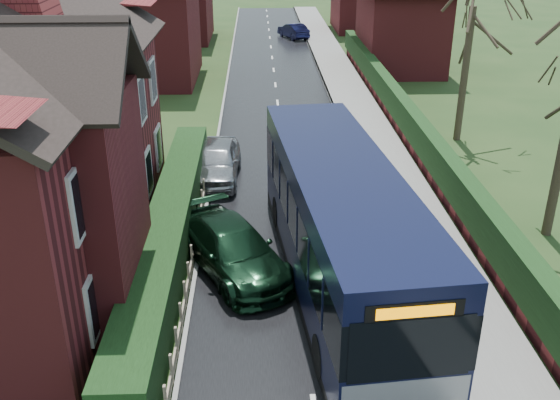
{
  "coord_description": "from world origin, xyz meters",
  "views": [
    {
      "loc": [
        -1.12,
        -12.15,
        9.81
      ],
      "look_at": [
        -0.49,
        5.11,
        1.8
      ],
      "focal_mm": 40.0,
      "sensor_mm": 36.0,
      "label": 1
    }
  ],
  "objects_px": {
    "bus": "(341,228)",
    "bus_stop_sign": "(474,339)",
    "car_silver": "(217,161)",
    "car_green": "(233,249)"
  },
  "relations": [
    {
      "from": "bus",
      "to": "bus_stop_sign",
      "type": "height_order",
      "value": "bus"
    },
    {
      "from": "bus_stop_sign",
      "to": "car_silver",
      "type": "bearing_deg",
      "value": 138.78
    },
    {
      "from": "car_silver",
      "to": "car_green",
      "type": "xyz_separation_m",
      "value": [
        0.89,
        -7.13,
        -0.02
      ]
    },
    {
      "from": "bus_stop_sign",
      "to": "bus",
      "type": "bearing_deg",
      "value": 136.02
    },
    {
      "from": "car_silver",
      "to": "bus_stop_sign",
      "type": "relative_size",
      "value": 1.52
    },
    {
      "from": "bus",
      "to": "car_green",
      "type": "height_order",
      "value": "bus"
    },
    {
      "from": "car_silver",
      "to": "car_green",
      "type": "height_order",
      "value": "car_silver"
    },
    {
      "from": "bus",
      "to": "bus_stop_sign",
      "type": "bearing_deg",
      "value": -73.79
    },
    {
      "from": "car_green",
      "to": "bus_stop_sign",
      "type": "height_order",
      "value": "bus_stop_sign"
    },
    {
      "from": "car_silver",
      "to": "bus_stop_sign",
      "type": "distance_m",
      "value": 14.5
    }
  ]
}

